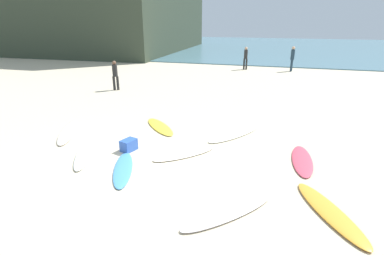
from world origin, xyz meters
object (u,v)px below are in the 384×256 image
at_px(surfboard_4, 160,127).
at_px(beachgoer_mid, 246,57).
at_px(surfboard_3, 123,169).
at_px(beach_cooler, 129,145).
at_px(beachgoer_far, 115,74).
at_px(surfboard_1, 234,134).
at_px(surfboard_6, 86,152).
at_px(surfboard_7, 330,212).
at_px(beachgoer_near, 292,57).
at_px(surfboard_2, 302,160).
at_px(surfboard_0, 184,154).
at_px(surfboard_8, 69,132).
at_px(surfboard_5, 228,212).

bearing_deg(surfboard_4, beachgoer_mid, -138.37).
distance_m(surfboard_3, beach_cooler, 1.25).
relative_size(beachgoer_mid, beachgoer_far, 1.08).
height_order(surfboard_1, surfboard_6, surfboard_6).
relative_size(surfboard_1, surfboard_6, 0.95).
height_order(surfboard_6, surfboard_7, surfboard_7).
xyz_separation_m(surfboard_4, surfboard_6, (-1.28, -2.68, 0.01)).
distance_m(surfboard_6, surfboard_7, 6.70).
bearing_deg(beachgoer_near, beachgoer_far, 147.46).
distance_m(surfboard_1, surfboard_4, 2.74).
distance_m(surfboard_1, beach_cooler, 3.60).
xyz_separation_m(surfboard_2, beachgoer_near, (-0.05, 15.90, 1.02)).
bearing_deg(beachgoer_far, surfboard_0, 98.37).
height_order(surfboard_1, surfboard_7, surfboard_7).
bearing_deg(surfboard_3, surfboard_0, -157.09).
relative_size(surfboard_8, beachgoer_far, 1.51).
bearing_deg(surfboard_0, surfboard_6, 58.98).
bearing_deg(surfboard_7, beachgoer_mid, -105.42).
xyz_separation_m(surfboard_8, beach_cooler, (2.75, -0.72, 0.14)).
distance_m(surfboard_0, beachgoer_far, 9.43).
relative_size(surfboard_5, beachgoer_mid, 1.29).
xyz_separation_m(surfboard_5, surfboard_6, (-4.60, 1.71, -0.00)).
bearing_deg(beachgoer_near, surfboard_4, 174.26).
bearing_deg(surfboard_6, surfboard_4, -140.37).
bearing_deg(surfboard_3, surfboard_5, 136.19).
height_order(surfboard_3, beachgoer_near, beachgoer_near).
bearing_deg(beach_cooler, surfboard_2, 8.13).
xyz_separation_m(surfboard_0, surfboard_2, (3.32, 0.53, 0.00)).
height_order(surfboard_1, beach_cooler, beach_cooler).
bearing_deg(beachgoer_near, surfboard_6, 173.13).
relative_size(surfboard_5, surfboard_7, 0.99).
height_order(surfboard_0, surfboard_5, surfboard_5).
xyz_separation_m(surfboard_2, surfboard_5, (-1.59, -2.96, 0.00)).
height_order(surfboard_2, beach_cooler, beach_cooler).
bearing_deg(surfboard_0, surfboard_3, 91.87).
xyz_separation_m(surfboard_1, surfboard_2, (2.17, -1.46, 0.00)).
xyz_separation_m(surfboard_4, surfboard_5, (3.32, -4.40, 0.01)).
bearing_deg(surfboard_3, beachgoer_near, -128.38).
distance_m(surfboard_5, surfboard_6, 4.91).
bearing_deg(beachgoer_near, surfboard_8, 166.90).
xyz_separation_m(surfboard_6, beachgoer_far, (-3.43, 7.69, 0.86)).
xyz_separation_m(surfboard_1, beachgoer_mid, (-1.38, 14.34, 0.95)).
relative_size(surfboard_7, beachgoer_mid, 1.31).
height_order(surfboard_7, beach_cooler, beach_cooler).
distance_m(surfboard_2, surfboard_5, 3.36).
bearing_deg(surfboard_1, surfboard_5, -49.16).
distance_m(surfboard_2, surfboard_3, 4.96).
distance_m(surfboard_7, beachgoer_far, 13.38).
relative_size(surfboard_2, beachgoer_far, 1.26).
distance_m(surfboard_4, surfboard_8, 3.21).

